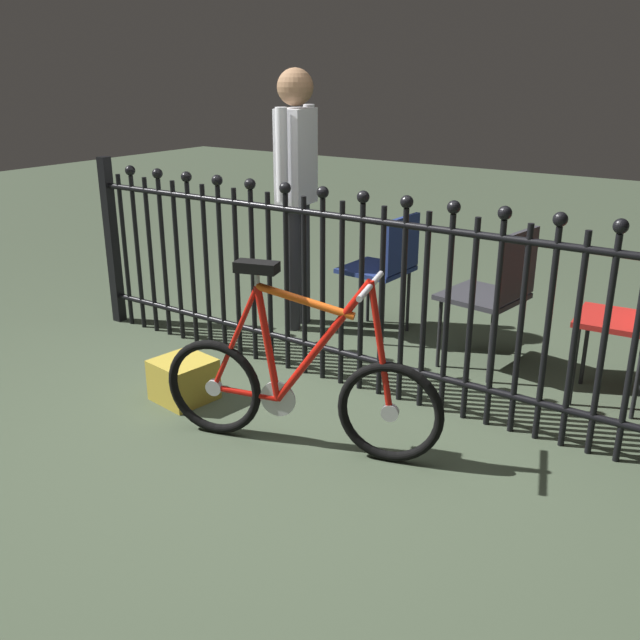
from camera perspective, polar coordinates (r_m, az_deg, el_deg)
name	(u,v)px	position (r m, az deg, el deg)	size (l,w,h in m)	color
ground_plane	(287,427)	(3.65, -2.72, -8.74)	(20.00, 20.00, 0.00)	#3F4B38
iron_fence	(346,285)	(3.90, 2.09, 2.87)	(4.06, 0.07, 1.18)	black
bicycle	(298,387)	(3.34, -1.80, -5.47)	(1.35, 0.51, 0.92)	black
chair_red	(633,314)	(4.04, 24.13, 0.42)	(0.43, 0.43, 0.82)	black
chair_charcoal	(497,287)	(4.25, 14.20, 2.63)	(0.49, 0.49, 0.88)	black
chair_navy	(386,263)	(4.71, 5.43, 4.68)	(0.44, 0.43, 0.84)	black
person_visitor	(296,177)	(4.78, -1.95, 11.60)	(0.24, 0.47, 1.75)	#2D2D33
display_crate	(184,380)	(3.96, -11.06, -4.79)	(0.29, 0.29, 0.23)	#B29933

